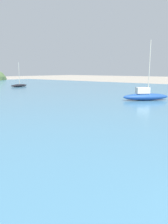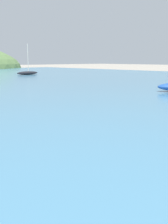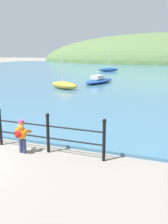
# 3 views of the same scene
# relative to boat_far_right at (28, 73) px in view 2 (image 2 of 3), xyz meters

# --- Properties ---
(boat_far_right) EXTENTS (3.31, 1.41, 3.98)m
(boat_far_right) POSITION_rel_boat_far_right_xyz_m (0.00, 0.00, 0.00)
(boat_far_right) COLOR black
(boat_far_right) RESTS_ON water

